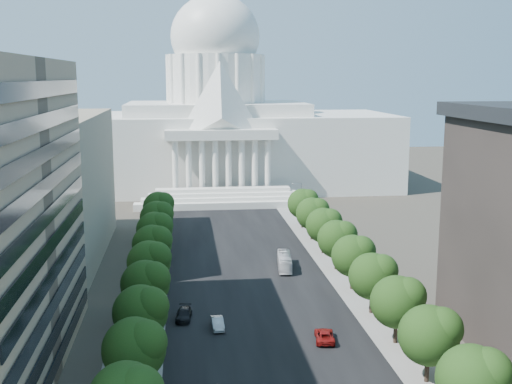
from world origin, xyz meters
name	(u,v)px	position (x,y,z in m)	size (l,w,h in m)	color
road_asphalt	(243,264)	(0.00, 90.00, 0.00)	(30.00, 260.00, 0.01)	black
sidewalk_left	(149,267)	(-19.00, 90.00, 0.00)	(8.00, 260.00, 0.02)	gray
sidewalk_right	(334,261)	(19.00, 90.00, 0.00)	(8.00, 260.00, 0.02)	gray
capitol	(216,129)	(0.00, 184.89, 20.01)	(120.00, 56.00, 73.00)	white
office_block_left_far	(8,188)	(-48.00, 100.00, 15.00)	(38.00, 52.00, 30.00)	gray
tree_l_c	(137,348)	(-17.66, 35.81, 6.45)	(7.79, 7.60, 9.97)	#33261C
tree_l_d	(143,311)	(-17.66, 47.81, 6.45)	(7.79, 7.60, 9.97)	#33261C
tree_l_e	(147,283)	(-17.66, 59.81, 6.45)	(7.79, 7.60, 9.97)	#33261C
tree_l_f	(151,261)	(-17.66, 71.81, 6.45)	(7.79, 7.60, 9.97)	#33261C
tree_l_g	(154,243)	(-17.66, 83.81, 6.45)	(7.79, 7.60, 9.97)	#33261C
tree_l_h	(156,229)	(-17.66, 95.81, 6.45)	(7.79, 7.60, 9.97)	#33261C
tree_l_i	(158,216)	(-17.66, 107.81, 6.45)	(7.79, 7.60, 9.97)	#33261C
tree_l_j	(160,206)	(-17.66, 119.81, 6.45)	(7.79, 7.60, 9.97)	#33261C
tree_r_b	(476,378)	(18.34, 23.81, 6.45)	(7.79, 7.60, 9.97)	#33261C
tree_r_c	(432,334)	(18.34, 35.81, 6.45)	(7.79, 7.60, 9.97)	#33261C
tree_r_d	(399,300)	(18.34, 47.81, 6.45)	(7.79, 7.60, 9.97)	#33261C
tree_r_e	(374,275)	(18.34, 59.81, 6.45)	(7.79, 7.60, 9.97)	#33261C
tree_r_f	(355,254)	(18.34, 71.81, 6.45)	(7.79, 7.60, 9.97)	#33261C
tree_r_g	(338,238)	(18.34, 83.81, 6.45)	(7.79, 7.60, 9.97)	#33261C
tree_r_h	(325,224)	(18.34, 95.81, 6.45)	(7.79, 7.60, 9.97)	#33261C
tree_r_i	(314,213)	(18.34, 107.81, 6.45)	(7.79, 7.60, 9.97)	#33261C
tree_r_j	(304,203)	(18.34, 119.81, 6.45)	(7.79, 7.60, 9.97)	#33261C
streetlight_b	(446,340)	(19.90, 35.00, 5.82)	(2.61, 0.44, 9.00)	gray
streetlight_c	(383,278)	(19.90, 60.00, 5.82)	(2.61, 0.44, 9.00)	gray
streetlight_d	(345,239)	(19.90, 85.00, 5.82)	(2.61, 0.44, 9.00)	gray
streetlight_e	(318,213)	(19.90, 110.00, 5.82)	(2.61, 0.44, 9.00)	gray
streetlight_f	(299,194)	(19.90, 135.00, 5.82)	(2.61, 0.44, 9.00)	gray
car_silver	(218,323)	(-7.08, 56.23, 0.82)	(1.74, 5.00, 1.65)	#A0A3A7
car_red	(325,336)	(8.04, 49.80, 0.81)	(2.67, 5.80, 1.61)	maroon
car_dark_b	(184,314)	(-12.16, 60.55, 0.82)	(2.31, 5.67, 1.65)	black
city_bus	(285,262)	(7.91, 85.51, 1.47)	(2.48, 10.58, 2.95)	silver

